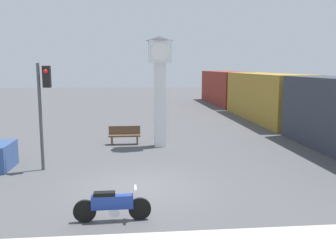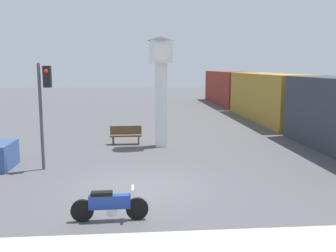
% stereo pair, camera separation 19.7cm
% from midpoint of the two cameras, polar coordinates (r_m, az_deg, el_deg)
% --- Properties ---
extents(ground_plane, '(120.00, 120.00, 0.00)m').
position_cam_midpoint_polar(ground_plane, '(12.46, -3.96, -9.27)').
color(ground_plane, '#4C4C4F').
extents(motorcycle, '(1.98, 0.43, 0.87)m').
position_cam_midpoint_polar(motorcycle, '(9.85, -8.32, -11.80)').
color(motorcycle, black).
rests_on(motorcycle, ground_plane).
extents(clock_tower, '(1.26, 1.26, 5.33)m').
position_cam_midpoint_polar(clock_tower, '(18.20, -0.77, 7.79)').
color(clock_tower, white).
rests_on(clock_tower, ground_plane).
extents(freight_train, '(2.80, 36.05, 3.40)m').
position_cam_midpoint_polar(freight_train, '(28.69, 15.32, 4.31)').
color(freight_train, '#333842').
rests_on(freight_train, ground_plane).
extents(traffic_light, '(0.50, 0.35, 4.04)m').
position_cam_midpoint_polar(traffic_light, '(14.72, -18.00, 4.22)').
color(traffic_light, '#47474C').
rests_on(traffic_light, ground_plane).
extents(bench, '(1.60, 0.44, 0.92)m').
position_cam_midpoint_polar(bench, '(19.13, -6.15, -1.30)').
color(bench, brown).
rests_on(bench, ground_plane).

